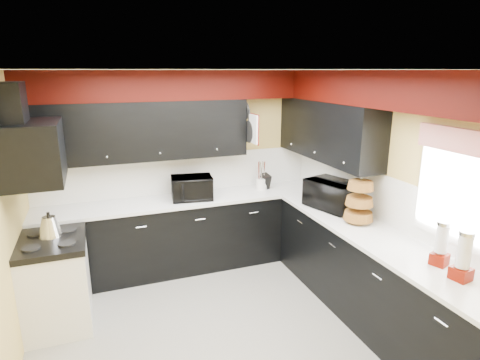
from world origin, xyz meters
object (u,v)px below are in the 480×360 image
Objects in this scene: knife_block at (265,182)px; kettle at (50,226)px; toaster_oven at (192,188)px; microwave at (333,195)px; utensil_crock at (261,184)px.

kettle is (-2.60, -0.68, -0.02)m from knife_block.
knife_block is at bearing 12.55° from toaster_oven.
microwave is 2.85× the size of knife_block.
kettle is at bearing -151.18° from toaster_oven.
microwave is at bearing -79.34° from knife_block.
microwave is at bearing -23.94° from toaster_oven.
toaster_oven is 2.23× the size of kettle.
kettle is at bearing -177.78° from knife_block.
microwave is (1.45, -0.90, 0.02)m from toaster_oven.
toaster_oven is 3.17× the size of utensil_crock.
utensil_crock is (0.97, 0.08, -0.07)m from toaster_oven.
kettle is (-2.55, -0.68, 0.00)m from utensil_crock.
microwave is 1.09m from utensil_crock.
kettle reaches higher than utensil_crock.
knife_block is (-0.42, 0.98, -0.06)m from microwave.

